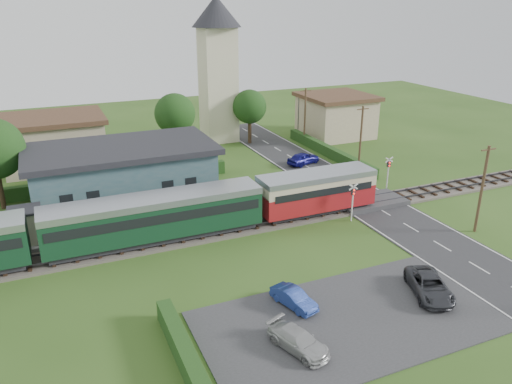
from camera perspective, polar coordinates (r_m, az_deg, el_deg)
name	(u,v)px	position (r m, az deg, el deg)	size (l,w,h in m)	color
ground	(279,232)	(39.32, 2.68, -4.62)	(120.00, 120.00, 0.00)	#2D4C19
railway_track	(269,221)	(40.91, 1.46, -3.37)	(76.00, 3.20, 0.49)	#4C443D
road	(384,212)	(44.29, 14.40, -2.21)	(6.00, 70.00, 0.05)	#28282B
car_park	(348,320)	(29.71, 10.49, -14.24)	(17.00, 9.00, 0.08)	#333335
crossing_deck	(370,202)	(45.67, 12.92, -1.08)	(6.20, 3.40, 0.45)	#333335
platform	(138,225)	(40.98, -13.30, -3.74)	(30.00, 3.00, 0.45)	gray
equipment_hut	(26,225)	(40.03, -24.78, -3.44)	(2.30, 2.30, 2.55)	beige
station_building	(123,175)	(45.43, -14.96, 1.94)	(16.00, 9.00, 5.30)	#31545E
train	(111,224)	(37.01, -16.24, -3.49)	(43.20, 2.90, 3.40)	#232328
church_tower	(217,59)	(63.60, -4.43, 14.88)	(6.00, 6.00, 17.60)	beige
house_west	(54,141)	(58.49, -22.08, 5.44)	(10.80, 8.80, 5.50)	tan
house_east	(336,115)	(67.74, 9.11, 8.70)	(8.80, 8.80, 5.50)	tan
hedge_carpark	(186,357)	(26.13, -8.03, -18.18)	(0.80, 9.00, 1.20)	#193814
hedge_roadside	(329,151)	(58.71, 8.33, 4.61)	(0.80, 18.00, 1.20)	#193814
hedge_station	(117,180)	(50.32, -15.58, 1.28)	(22.00, 0.80, 1.30)	#193814
tree_b	(175,114)	(57.70, -9.25, 8.79)	(4.60, 4.60, 7.34)	#332316
tree_c	(250,107)	(62.74, -0.74, 9.71)	(4.20, 4.20, 6.78)	#332316
utility_pole_b	(482,188)	(41.73, 24.42, 0.38)	(1.40, 0.22, 7.00)	#473321
utility_pole_c	(361,138)	(53.11, 11.88, 6.01)	(1.40, 0.22, 7.00)	#473321
utility_pole_d	(305,115)	(62.97, 5.61, 8.70)	(1.40, 0.22, 7.00)	#473321
crossing_signal_near	(353,197)	(41.17, 11.02, -0.54)	(0.84, 0.28, 3.28)	silver
crossing_signal_far	(388,168)	(48.89, 14.90, 2.62)	(0.84, 0.28, 3.28)	silver
streetlamp_east	(299,111)	(68.23, 4.89, 9.18)	(0.30, 0.30, 5.15)	#3F3F47
car_on_road	(303,158)	(55.38, 5.43, 3.86)	(1.58, 3.93, 1.34)	navy
car_park_blue	(294,298)	(30.18, 4.33, -12.00)	(1.11, 3.18, 1.05)	navy
car_park_silver	(298,340)	(26.97, 4.85, -16.54)	(1.50, 3.68, 1.07)	#B1B1B1
car_park_dark	(429,286)	(32.85, 19.20, -10.08)	(2.03, 4.39, 1.22)	#34353A
pedestrian_near	(204,204)	(41.38, -5.97, -1.32)	(0.65, 0.43, 1.79)	gray
pedestrian_far	(80,220)	(40.52, -19.49, -3.03)	(0.84, 0.66, 1.73)	gray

